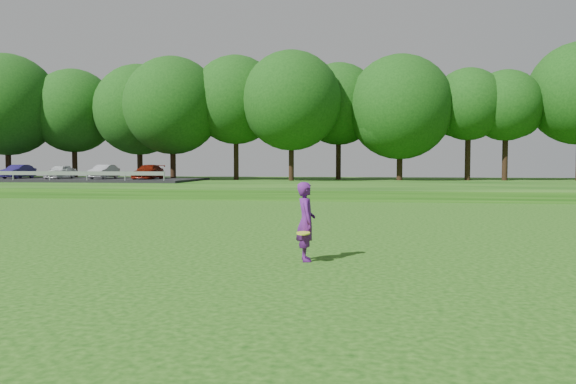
# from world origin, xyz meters

# --- Properties ---
(ground) EXTENTS (140.00, 140.00, 0.00)m
(ground) POSITION_xyz_m (0.00, 0.00, 0.00)
(ground) COLOR #113D0B
(ground) RESTS_ON ground
(berm) EXTENTS (130.00, 30.00, 0.60)m
(berm) POSITION_xyz_m (0.00, 34.00, 0.30)
(berm) COLOR #113D0B
(berm) RESTS_ON ground
(walking_path) EXTENTS (130.00, 1.60, 0.04)m
(walking_path) POSITION_xyz_m (0.00, 20.00, 0.02)
(walking_path) COLOR gray
(walking_path) RESTS_ON ground
(treeline) EXTENTS (104.00, 7.00, 15.00)m
(treeline) POSITION_xyz_m (0.00, 38.00, 8.10)
(treeline) COLOR #113D0E
(treeline) RESTS_ON berm
(parking_lot) EXTENTS (24.00, 9.00, 1.38)m
(parking_lot) POSITION_xyz_m (-23.74, 32.80, 1.01)
(parking_lot) COLOR black
(parking_lot) RESTS_ON berm
(woman) EXTENTS (0.56, 0.87, 1.73)m
(woman) POSITION_xyz_m (1.28, 0.13, 0.87)
(woman) COLOR #571972
(woman) RESTS_ON ground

